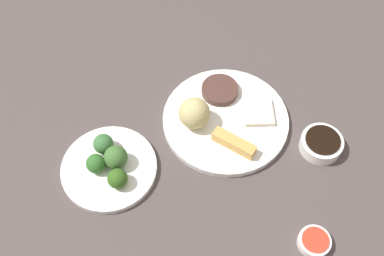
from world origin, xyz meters
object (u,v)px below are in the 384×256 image
broccoli_plate (109,168)px  soy_sauce_bowl (321,145)px  main_plate (226,120)px  sauce_ramekin_sweet_and_sour (314,242)px

broccoli_plate → soy_sauce_bowl: bearing=108.1°
main_plate → soy_sauce_bowl: 0.22m
soy_sauce_bowl → broccoli_plate: bearing=-71.9°
main_plate → broccoli_plate: bearing=-52.5°
main_plate → sauce_ramekin_sweet_and_sour: size_ratio=4.50×
broccoli_plate → sauce_ramekin_sweet_and_sour: 0.45m
main_plate → sauce_ramekin_sweet_and_sour: (0.25, 0.22, 0.00)m
main_plate → soy_sauce_bowl: size_ratio=3.11×
broccoli_plate → sauce_ramekin_sweet_and_sour: (0.08, 0.45, 0.00)m
main_plate → broccoli_plate: (0.18, -0.23, -0.00)m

